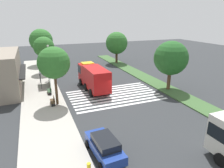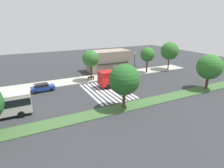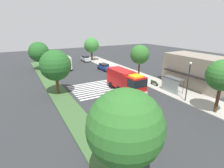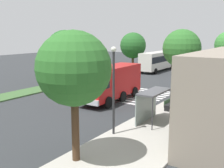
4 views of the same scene
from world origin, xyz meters
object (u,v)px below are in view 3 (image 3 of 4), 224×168
median_tree_center (125,127)px  bench_near_shelter (154,83)px  sidewalk_tree_east (223,76)px  median_tree_far_west (39,52)px  fire_truck (126,80)px  sidewalk_tree_west (140,55)px  bench_west_of_shelter (141,77)px  transit_bus (61,60)px  bus_stop_shelter (171,82)px  parked_car_mid (104,67)px  fire_hydrant (107,66)px  street_lamp (188,78)px  median_tree_west (55,65)px  sidewalk_tree_far_west (91,45)px  parked_car_west (86,58)px

median_tree_center → bench_near_shelter: bearing=132.3°
sidewalk_tree_east → median_tree_center: (3.20, -16.36, -0.34)m
median_tree_far_west → sidewalk_tree_east: bearing=24.5°
fire_truck → sidewalk_tree_west: 7.92m
bench_west_of_shelter → sidewalk_tree_west: bearing=-97.1°
transit_bus → bus_stop_shelter: 30.09m
median_tree_center → parked_car_mid: bearing=155.4°
transit_bus → fire_hydrant: transit_bus is taller
fire_truck → transit_bus: 24.23m
transit_bus → street_lamp: bearing=-161.4°
transit_bus → fire_hydrant: 12.60m
median_tree_west → median_tree_center: bearing=0.0°
parked_car_mid → sidewalk_tree_west: size_ratio=0.65×
transit_bus → bus_stop_shelter: transit_bus is taller
bench_near_shelter → sidewalk_tree_east: sidewalk_tree_east is taller
transit_bus → sidewalk_tree_far_west: 12.44m
bench_near_shelter → median_tree_center: size_ratio=0.22×
street_lamp → fire_truck: bearing=-145.1°
fire_truck → sidewalk_tree_far_west: size_ratio=1.20×
parked_car_west → sidewalk_tree_west: size_ratio=0.60×
median_tree_far_west → median_tree_west: (19.01, 0.00, 0.29)m
sidewalk_tree_far_west → bus_stop_shelter: bearing=0.9°
sidewalk_tree_west → sidewalk_tree_east: bearing=0.0°
sidewalk_tree_west → transit_bus: bearing=-150.6°
street_lamp → transit_bus: bearing=-161.4°
bench_west_of_shelter → sidewalk_tree_far_west: sidewalk_tree_far_west is taller
bus_stop_shelter → fire_hydrant: (-21.06, -1.02, -1.40)m
parked_car_mid → sidewalk_tree_far_west: size_ratio=0.66×
parked_car_mid → bench_near_shelter: bearing=6.6°
bench_near_shelter → median_tree_center: (15.32, -16.87, 4.16)m
fire_truck → fire_hydrant: bearing=161.0°
parked_car_west → median_tree_west: 28.13m
parked_car_west → bench_west_of_shelter: bearing=7.9°
sidewalk_tree_west → median_tree_center: median_tree_center is taller
sidewalk_tree_east → median_tree_far_west: bearing=-155.5°
street_lamp → median_tree_far_west: median_tree_far_west is taller
bench_west_of_shelter → sidewalk_tree_east: 16.86m
median_tree_far_west → sidewalk_tree_far_west: bearing=106.9°
bench_near_shelter → sidewalk_tree_west: 6.38m
median_tree_center → transit_bus: bearing=172.3°
parked_car_mid → median_tree_far_west: median_tree_far_west is taller
street_lamp → sidewalk_tree_far_west: bearing=179.4°
parked_car_west → street_lamp: (36.53, 1.80, 2.72)m
median_tree_west → parked_car_west: bearing=149.4°
parked_car_west → median_tree_far_west: bearing=-69.0°
transit_bus → bus_stop_shelter: bearing=-157.4°
parked_car_mid → street_lamp: (23.38, 1.80, 2.79)m
parked_car_mid → median_tree_far_west: bearing=-123.3°
sidewalk_tree_far_west → median_tree_west: (23.99, -16.36, -0.04)m
median_tree_center → fire_truck: bearing=145.8°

